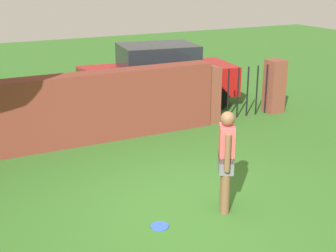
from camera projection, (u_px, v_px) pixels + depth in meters
The scene contains 6 objects.
ground_plane at pixel (188, 210), 7.38m from camera, with size 40.00×40.00×0.00m, color #336623.
brick_wall at pixel (38, 115), 9.64m from camera, with size 8.10×0.50×1.53m, color brown.
person at pixel (226, 157), 7.11m from camera, with size 0.37×0.48×1.62m.
fence_gate at pixel (243, 90), 11.87m from camera, with size 2.46×0.44×1.40m.
car at pixel (158, 76), 12.74m from camera, with size 4.39×2.37×1.72m.
frisbee_blue at pixel (160, 226), 6.89m from camera, with size 0.27×0.27×0.02m, color blue.
Camera 1 is at (-3.25, -5.73, 3.60)m, focal length 49.90 mm.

